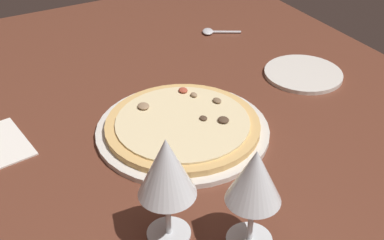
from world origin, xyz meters
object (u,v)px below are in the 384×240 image
pizza_main (183,127)px  wine_glass_far (255,179)px  spoon (212,32)px  wine_glass_near (167,170)px  side_plate (303,74)px

pizza_main → wine_glass_far: size_ratio=2.00×
spoon → wine_glass_near: bearing=-35.8°
pizza_main → wine_glass_near: size_ratio=1.89×
wine_glass_near → side_plate: 56.38cm
wine_glass_near → wine_glass_far: bearing=55.0°
pizza_main → wine_glass_far: wine_glass_far is taller
wine_glass_near → spoon: wine_glass_near is taller
side_plate → wine_glass_far: bearing=-47.7°
wine_glass_far → spoon: (-64.11, 31.97, -11.09)cm
pizza_main → wine_glass_far: (28.26, -4.26, 10.35)cm
wine_glass_far → spoon: wine_glass_far is taller
wine_glass_far → spoon: 72.49cm
wine_glass_near → side_plate: wine_glass_near is taller
pizza_main → side_plate: bearing=100.8°
pizza_main → wine_glass_near: (21.62, -13.73, 10.72)cm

